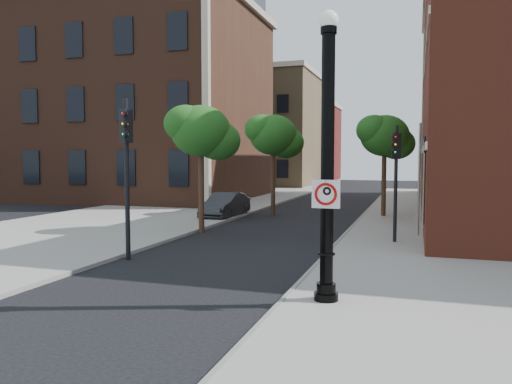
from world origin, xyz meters
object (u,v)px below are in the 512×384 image
(no_parking_sign, at_px, (326,194))
(traffic_signal_right, at_px, (396,165))
(parked_car, at_px, (225,205))
(traffic_signal_left, at_px, (126,152))
(lamppost, at_px, (327,172))

(no_parking_sign, relative_size, traffic_signal_right, 0.14)
(parked_car, bearing_deg, traffic_signal_left, -83.07)
(no_parking_sign, distance_m, traffic_signal_right, 8.27)
(traffic_signal_left, bearing_deg, parked_car, 117.22)
(lamppost, bearing_deg, parked_car, 119.22)
(no_parking_sign, bearing_deg, lamppost, 92.11)
(parked_car, bearing_deg, traffic_signal_right, -32.14)
(lamppost, bearing_deg, traffic_signal_left, 156.82)
(traffic_signal_left, xyz_separation_m, traffic_signal_right, (7.67, 5.20, -0.43))
(lamppost, relative_size, parked_car, 1.55)
(lamppost, distance_m, traffic_signal_left, 7.20)
(lamppost, distance_m, no_parking_sign, 0.47)
(no_parking_sign, bearing_deg, traffic_signal_right, 83.37)
(parked_car, distance_m, traffic_signal_left, 11.33)
(lamppost, relative_size, no_parking_sign, 10.43)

